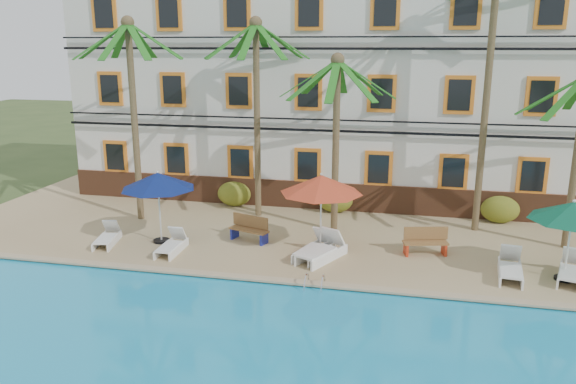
% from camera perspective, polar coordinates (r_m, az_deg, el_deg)
% --- Properties ---
extents(ground, '(100.00, 100.00, 0.00)m').
position_cam_1_polar(ground, '(17.86, 2.61, -8.90)').
color(ground, '#384C23').
rests_on(ground, ground).
extents(pool_deck, '(30.00, 12.00, 0.25)m').
position_cam_1_polar(pool_deck, '(22.44, 4.82, -3.57)').
color(pool_deck, tan).
rests_on(pool_deck, ground).
extents(pool_coping, '(30.00, 0.35, 0.06)m').
position_cam_1_polar(pool_coping, '(16.94, 2.09, -9.23)').
color(pool_coping, tan).
rests_on(pool_coping, pool_deck).
extents(hotel_building, '(25.40, 6.44, 10.22)m').
position_cam_1_polar(hotel_building, '(26.31, 6.57, 10.78)').
color(hotel_building, silver).
rests_on(hotel_building, pool_deck).
extents(palm_a, '(4.23, 4.23, 7.97)m').
position_cam_1_polar(palm_a, '(22.86, -15.52, 9.71)').
color(palm_a, brown).
rests_on(palm_a, pool_deck).
extents(palm_b, '(4.23, 4.23, 7.97)m').
position_cam_1_polar(palm_b, '(22.54, -3.20, 10.16)').
color(palm_b, brown).
rests_on(palm_b, pool_deck).
extents(palm_c, '(4.23, 4.23, 6.64)m').
position_cam_1_polar(palm_c, '(20.73, 4.94, 7.56)').
color(palm_c, brown).
rests_on(palm_c, pool_deck).
extents(palm_d, '(4.23, 4.23, 10.13)m').
position_cam_1_polar(palm_d, '(21.76, 19.81, 12.39)').
color(palm_d, brown).
rests_on(palm_d, pool_deck).
extents(shrub_left, '(1.50, 0.90, 1.10)m').
position_cam_1_polar(shrub_left, '(24.75, -5.49, -0.19)').
color(shrub_left, '#205117').
rests_on(shrub_left, pool_deck).
extents(shrub_mid, '(1.50, 0.90, 1.10)m').
position_cam_1_polar(shrub_mid, '(23.79, 4.80, -0.80)').
color(shrub_mid, '#205117').
rests_on(shrub_mid, pool_deck).
extents(shrub_right, '(1.50, 0.90, 1.10)m').
position_cam_1_polar(shrub_right, '(23.88, 20.74, -1.67)').
color(shrub_right, '#205117').
rests_on(shrub_right, pool_deck).
extents(umbrella_blue, '(2.65, 2.65, 2.64)m').
position_cam_1_polar(umbrella_blue, '(20.24, -13.07, 1.07)').
color(umbrella_blue, black).
rests_on(umbrella_blue, pool_deck).
extents(umbrella_red, '(2.80, 2.80, 2.80)m').
position_cam_1_polar(umbrella_red, '(18.71, 3.41, 0.75)').
color(umbrella_red, black).
rests_on(umbrella_red, pool_deck).
extents(umbrella_green, '(2.53, 2.53, 2.53)m').
position_cam_1_polar(umbrella_green, '(18.49, 26.96, -1.80)').
color(umbrella_green, black).
rests_on(umbrella_green, pool_deck).
extents(lounger_a, '(0.92, 1.73, 0.78)m').
position_cam_1_polar(lounger_a, '(21.10, -17.88, -4.38)').
color(lounger_a, white).
rests_on(lounger_a, pool_deck).
extents(lounger_b, '(0.62, 1.68, 0.79)m').
position_cam_1_polar(lounger_b, '(19.72, -11.73, -5.29)').
color(lounger_b, white).
rests_on(lounger_b, pool_deck).
extents(lounger_c, '(1.26, 2.03, 0.90)m').
position_cam_1_polar(lounger_c, '(18.91, 2.74, -5.75)').
color(lounger_c, white).
rests_on(lounger_c, pool_deck).
extents(lounger_d, '(1.56, 2.17, 0.97)m').
position_cam_1_polar(lounger_d, '(18.69, 3.50, -5.94)').
color(lounger_d, white).
rests_on(lounger_d, pool_deck).
extents(lounger_e, '(0.87, 1.95, 0.89)m').
position_cam_1_polar(lounger_e, '(18.62, 21.66, -7.18)').
color(lounger_e, white).
rests_on(lounger_e, pool_deck).
extents(lounger_f, '(1.18, 2.01, 0.90)m').
position_cam_1_polar(lounger_f, '(19.15, 26.84, -7.15)').
color(lounger_f, white).
rests_on(lounger_f, pool_deck).
extents(bench_left, '(1.57, 0.93, 0.93)m').
position_cam_1_polar(bench_left, '(20.39, -3.85, -3.70)').
color(bench_left, olive).
rests_on(bench_left, pool_deck).
extents(bench_right, '(1.57, 0.82, 0.93)m').
position_cam_1_polar(bench_right, '(19.64, 13.74, -4.84)').
color(bench_right, olive).
rests_on(bench_right, pool_deck).
extents(pool_ladder, '(0.54, 0.74, 0.74)m').
position_cam_1_polar(pool_ladder, '(16.83, 2.72, -9.52)').
color(pool_ladder, silver).
rests_on(pool_ladder, ground).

